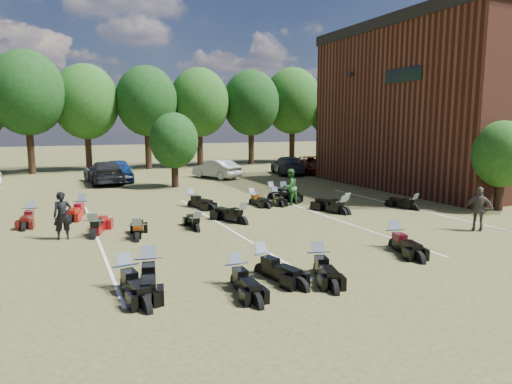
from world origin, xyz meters
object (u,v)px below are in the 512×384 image
person_green (290,187)px  motorcycle_3 (263,274)px  person_black (62,216)px  motorcycle_7 (94,238)px  person_grey (479,209)px  car_4 (118,170)px  motorcycle_14 (32,222)px  motorcycle_0 (149,282)px

person_green → motorcycle_3: size_ratio=0.86×
person_black → motorcycle_7: 1.39m
person_black → motorcycle_7: size_ratio=0.74×
person_green → person_black: bearing=-2.7°
person_green → person_grey: person_green is taller
person_black → car_4: bearing=73.2°
motorcycle_7 → motorcycle_14: (-2.26, 3.97, 0.00)m
car_4 → motorcycle_3: size_ratio=2.15×
motorcycle_14 → motorcycle_0: bearing=-64.2°
car_4 → motorcycle_0: size_ratio=1.95×
motorcycle_14 → person_green: bearing=3.6°
person_grey → motorcycle_14: 18.61m
motorcycle_14 → motorcycle_3: bearing=-51.1°
person_black → motorcycle_3: (5.07, -6.52, -0.88)m
person_green → motorcycle_14: 12.26m
person_grey → motorcycle_3: (-10.01, -1.30, -0.88)m
motorcycle_3 → motorcycle_14: (-6.29, 10.25, 0.00)m
person_grey → motorcycle_0: size_ratio=0.73×
person_black → person_grey: (15.08, -5.21, -0.00)m
person_grey → motorcycle_3: bearing=56.6°
person_black → motorcycle_0: size_ratio=0.73×
motorcycle_3 → person_grey: bearing=-6.0°
motorcycle_0 → person_green: bearing=56.0°
motorcycle_7 → motorcycle_14: size_ratio=1.09×
car_4 → motorcycle_0: (-2.08, -22.71, -0.80)m
person_green → car_4: bearing=-81.2°
motorcycle_3 → motorcycle_14: bearing=108.1°
motorcycle_0 → car_4: bearing=96.2°
person_black → person_green: person_green is taller
person_black → person_grey: size_ratio=1.00×
person_green → motorcycle_7: (-9.93, -3.17, -0.94)m
person_black → motorcycle_0: person_black is taller
person_grey → motorcycle_3: person_grey is taller
car_4 → motorcycle_7: bearing=-98.0°
car_4 → motorcycle_3: car_4 is taller
motorcycle_7 → person_grey: bearing=178.3°
motorcycle_3 → motorcycle_7: 7.46m
person_black → motorcycle_3: size_ratio=0.80×
motorcycle_0 → motorcycle_14: motorcycle_0 is taller
motorcycle_7 → motorcycle_14: 4.57m
motorcycle_0 → motorcycle_14: (-3.21, 9.67, 0.00)m
car_4 → person_grey: 24.59m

